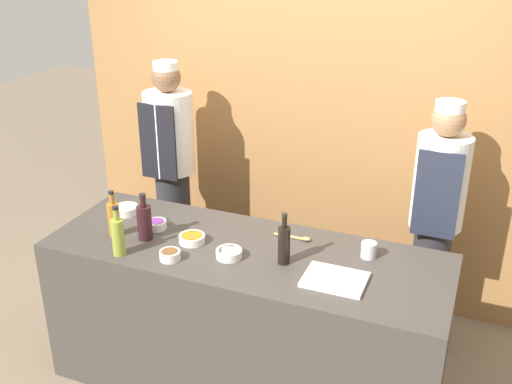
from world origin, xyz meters
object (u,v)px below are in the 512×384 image
at_px(bottle_wine, 145,221).
at_px(bottle_oil, 118,236).
at_px(cup_steel, 369,250).
at_px(wooden_spoon, 296,237).
at_px(sauce_bowl_orange, 192,238).
at_px(bottle_amber, 114,218).
at_px(chef_left, 172,171).
at_px(chef_right, 435,219).
at_px(sauce_bowl_yellow, 126,210).
at_px(cutting_board, 335,280).
at_px(sauce_bowl_purple, 156,224).
at_px(sauce_bowl_white, 229,253).
at_px(bottle_soy, 284,244).
at_px(sauce_bowl_brown, 170,255).

distance_m(bottle_wine, bottle_oil, 0.21).
distance_m(cup_steel, wooden_spoon, 0.42).
distance_m(sauce_bowl_orange, bottle_amber, 0.46).
bearing_deg(chef_left, wooden_spoon, -27.37).
xyz_separation_m(chef_left, chef_right, (1.83, -0.00, -0.04)).
distance_m(sauce_bowl_yellow, chef_left, 0.67).
xyz_separation_m(cutting_board, bottle_wine, (-1.11, 0.03, 0.10)).
relative_size(sauce_bowl_yellow, bottle_wine, 0.53).
xyz_separation_m(sauce_bowl_yellow, sauce_bowl_purple, (0.27, -0.10, -0.00)).
bearing_deg(cutting_board, bottle_amber, 179.88).
relative_size(sauce_bowl_white, bottle_soy, 0.49).
bearing_deg(chef_right, sauce_bowl_brown, -139.68).
bearing_deg(bottle_oil, sauce_bowl_purple, 85.64).
height_order(sauce_bowl_orange, cutting_board, sauce_bowl_orange).
relative_size(sauce_bowl_orange, bottle_amber, 0.53).
distance_m(sauce_bowl_purple, bottle_wine, 0.16).
height_order(sauce_bowl_orange, cup_steel, cup_steel).
distance_m(bottle_oil, chef_right, 1.88).
bearing_deg(bottle_amber, chef_right, 29.18).
bearing_deg(bottle_oil, bottle_amber, 129.95).
bearing_deg(sauce_bowl_white, sauce_bowl_brown, -153.74).
relative_size(sauce_bowl_brown, chef_right, 0.07).
height_order(bottle_amber, chef_left, chef_left).
bearing_deg(sauce_bowl_orange, sauce_bowl_white, -16.05).
xyz_separation_m(cutting_board, wooden_spoon, (-0.32, 0.35, 0.00)).
relative_size(sauce_bowl_white, sauce_bowl_orange, 0.96).
relative_size(sauce_bowl_orange, sauce_bowl_yellow, 1.00).
distance_m(wooden_spoon, chef_right, 0.91).
height_order(sauce_bowl_purple, bottle_wine, bottle_wine).
relative_size(sauce_bowl_orange, bottle_wine, 0.53).
xyz_separation_m(bottle_oil, cup_steel, (1.24, 0.48, -0.07)).
xyz_separation_m(sauce_bowl_white, wooden_spoon, (0.27, 0.33, -0.01)).
bearing_deg(sauce_bowl_yellow, bottle_wine, -39.66).
xyz_separation_m(wooden_spoon, chef_right, (0.70, 0.59, -0.02)).
xyz_separation_m(sauce_bowl_orange, cutting_board, (0.85, -0.09, -0.01)).
bearing_deg(chef_left, bottle_wine, -69.12).
relative_size(sauce_bowl_brown, bottle_oil, 0.39).
distance_m(sauce_bowl_brown, chef_left, 1.21).
bearing_deg(bottle_wine, bottle_amber, -171.00).
xyz_separation_m(bottle_amber, chef_left, (-0.16, 0.93, -0.08)).
distance_m(bottle_soy, cup_steel, 0.46).
relative_size(sauce_bowl_white, sauce_bowl_purple, 1.19).
bearing_deg(cutting_board, bottle_oil, -171.32).
relative_size(cutting_board, chef_right, 0.19).
relative_size(sauce_bowl_yellow, bottle_soy, 0.51).
height_order(cup_steel, chef_left, chef_left).
distance_m(sauce_bowl_yellow, cup_steel, 1.49).
bearing_deg(sauce_bowl_brown, bottle_amber, 164.04).
bearing_deg(sauce_bowl_yellow, bottle_amber, -69.25).
relative_size(wooden_spoon, chef_right, 0.13).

